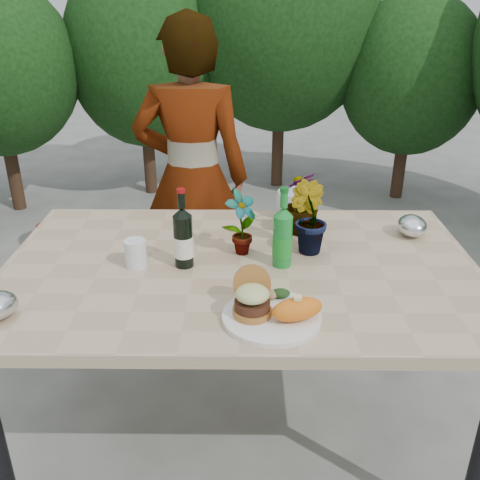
{
  "coord_description": "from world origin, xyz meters",
  "views": [
    {
      "loc": [
        0.02,
        -1.6,
        1.59
      ],
      "look_at": [
        0.0,
        -0.08,
        0.88
      ],
      "focal_mm": 40.0,
      "sensor_mm": 36.0,
      "label": 1
    }
  ],
  "objects_px": {
    "dinner_plate": "(272,317)",
    "person": "(192,179)",
    "wine_bottle": "(183,238)",
    "patio_table": "(240,280)"
  },
  "relations": [
    {
      "from": "dinner_plate",
      "to": "person",
      "type": "bearing_deg",
      "value": 105.55
    },
    {
      "from": "dinner_plate",
      "to": "wine_bottle",
      "type": "height_order",
      "value": "wine_bottle"
    },
    {
      "from": "dinner_plate",
      "to": "wine_bottle",
      "type": "distance_m",
      "value": 0.44
    },
    {
      "from": "patio_table",
      "to": "wine_bottle",
      "type": "relative_size",
      "value": 5.87
    },
    {
      "from": "wine_bottle",
      "to": "person",
      "type": "bearing_deg",
      "value": 96.11
    },
    {
      "from": "dinner_plate",
      "to": "wine_bottle",
      "type": "xyz_separation_m",
      "value": [
        -0.28,
        0.32,
        0.09
      ]
    },
    {
      "from": "patio_table",
      "to": "dinner_plate",
      "type": "bearing_deg",
      "value": -74.42
    },
    {
      "from": "patio_table",
      "to": "wine_bottle",
      "type": "xyz_separation_m",
      "value": [
        -0.19,
        -0.0,
        0.16
      ]
    },
    {
      "from": "patio_table",
      "to": "person",
      "type": "bearing_deg",
      "value": 105.54
    },
    {
      "from": "patio_table",
      "to": "wine_bottle",
      "type": "bearing_deg",
      "value": -178.53
    }
  ]
}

